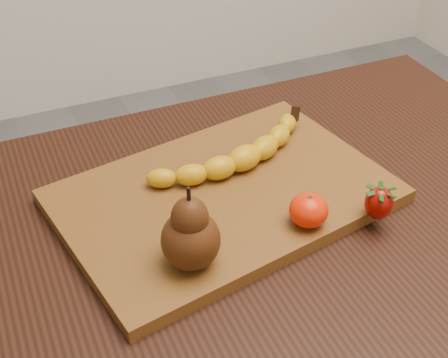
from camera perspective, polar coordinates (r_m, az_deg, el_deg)
name	(u,v)px	position (r m, az deg, el deg)	size (l,w,h in m)	color
table	(259,275)	(0.92, 3.26, -8.72)	(1.00, 0.70, 0.76)	black
cutting_board	(224,196)	(0.88, 0.00, -1.56)	(0.45, 0.30, 0.02)	brown
banana	(244,158)	(0.91, 1.86, 1.93)	(0.24, 0.06, 0.04)	#DCA30A
pear	(190,227)	(0.73, -3.11, -4.42)	(0.07, 0.07, 0.11)	#48220B
mandarin	(309,210)	(0.81, 7.74, -2.85)	(0.05, 0.05, 0.04)	#FA2502
strawberry	(379,202)	(0.84, 13.99, -2.04)	(0.04, 0.04, 0.05)	#920A03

